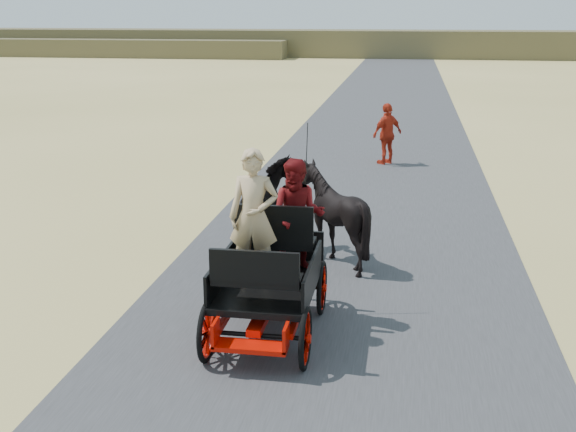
% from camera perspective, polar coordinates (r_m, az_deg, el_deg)
% --- Properties ---
extents(ground, '(140.00, 140.00, 0.00)m').
position_cam_1_polar(ground, '(8.01, 1.52, -15.90)').
color(ground, tan).
extents(road, '(6.00, 140.00, 0.01)m').
position_cam_1_polar(road, '(8.01, 1.52, -15.87)').
color(road, '#38383A').
rests_on(road, ground).
extents(ridge_far, '(140.00, 6.00, 2.40)m').
position_cam_1_polar(ridge_far, '(68.81, 8.87, 13.30)').
color(ridge_far, brown).
rests_on(ridge_far, ground).
extents(ridge_near, '(40.00, 4.00, 1.60)m').
position_cam_1_polar(ridge_near, '(71.82, -16.51, 12.63)').
color(ridge_near, brown).
rests_on(ridge_near, ground).
extents(carriage, '(1.30, 2.40, 0.72)m').
position_cam_1_polar(carriage, '(9.80, -1.54, -7.29)').
color(carriage, black).
rests_on(carriage, ground).
extents(horse_left, '(0.91, 2.01, 1.70)m').
position_cam_1_polar(horse_left, '(12.52, -1.44, 0.31)').
color(horse_left, black).
rests_on(horse_left, ground).
extents(horse_right, '(1.37, 1.54, 1.70)m').
position_cam_1_polar(horse_right, '(12.36, 3.58, 0.09)').
color(horse_right, black).
rests_on(horse_right, ground).
extents(driver_man, '(0.66, 0.43, 1.80)m').
position_cam_1_polar(driver_man, '(9.46, -2.73, -0.05)').
color(driver_man, tan).
rests_on(driver_man, carriage).
extents(passenger_woman, '(0.77, 0.60, 1.58)m').
position_cam_1_polar(passenger_woman, '(9.92, 0.77, 0.06)').
color(passenger_woman, '#660C0F').
rests_on(passenger_woman, carriage).
extents(pedestrian, '(1.02, 1.01, 1.73)m').
position_cam_1_polar(pedestrian, '(20.62, 7.85, 6.45)').
color(pedestrian, '#A82613').
rests_on(pedestrian, ground).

